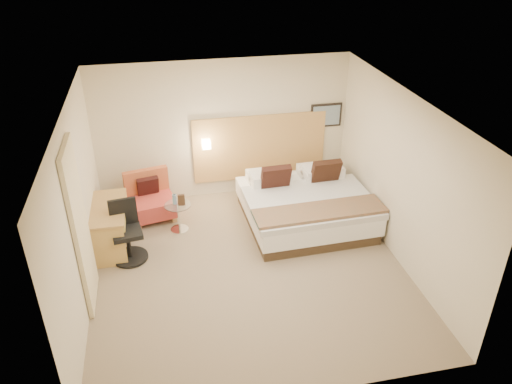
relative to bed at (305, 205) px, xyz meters
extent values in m
cube|color=#7D6B54|center=(-1.25, -1.14, -0.36)|extent=(4.80, 5.00, 0.02)
cube|color=white|center=(-1.25, -1.14, 2.36)|extent=(4.80, 5.00, 0.02)
cube|color=beige|center=(-1.25, 1.37, 1.00)|extent=(4.80, 0.02, 2.70)
cube|color=beige|center=(-1.25, -3.65, 1.00)|extent=(4.80, 0.02, 2.70)
cube|color=beige|center=(-3.66, -1.14, 1.00)|extent=(0.02, 5.00, 2.70)
cube|color=beige|center=(1.16, -1.14, 1.00)|extent=(0.02, 5.00, 2.70)
cube|color=tan|center=(-0.55, 1.33, 0.60)|extent=(2.60, 0.04, 1.30)
cube|color=black|center=(0.77, 1.34, 1.15)|extent=(0.62, 0.03, 0.47)
cube|color=gray|center=(0.77, 1.32, 1.15)|extent=(0.54, 0.01, 0.39)
cylinder|color=silver|center=(-1.60, 1.28, 0.80)|extent=(0.02, 0.12, 0.02)
cube|color=#F9E8C2|center=(-1.60, 1.22, 0.80)|extent=(0.15, 0.15, 0.15)
cube|color=beige|center=(-3.61, -1.39, 0.87)|extent=(0.06, 0.90, 2.42)
cylinder|color=#85B8CD|center=(-2.31, 0.21, 0.26)|extent=(0.06, 0.06, 0.19)
cylinder|color=#89ADD5|center=(-2.29, 0.21, 0.26)|extent=(0.06, 0.06, 0.19)
cube|color=#3B2618|center=(-2.18, 0.15, 0.27)|extent=(0.12, 0.05, 0.20)
cube|color=#3E2E1F|center=(0.00, 0.00, -0.25)|extent=(2.12, 2.12, 0.19)
cube|color=white|center=(0.00, 0.00, 0.00)|extent=(2.19, 2.19, 0.32)
cube|color=silver|center=(0.01, -0.30, 0.21)|extent=(2.23, 1.60, 0.11)
cube|color=white|center=(-0.54, 0.76, 0.26)|extent=(0.75, 0.43, 0.19)
cube|color=white|center=(0.48, 0.79, 0.26)|extent=(0.75, 0.43, 0.19)
cube|color=white|center=(-0.52, 0.48, 0.36)|extent=(0.75, 0.43, 0.19)
cube|color=white|center=(0.49, 0.52, 0.36)|extent=(0.75, 0.43, 0.19)
cube|color=black|center=(-0.49, 0.27, 0.45)|extent=(0.54, 0.30, 0.54)
cube|color=black|center=(0.46, 0.31, 0.45)|extent=(0.54, 0.30, 0.54)
cube|color=#CC6029|center=(0.03, -0.72, 0.29)|extent=(2.24, 0.66, 0.05)
cube|color=tan|center=(-2.96, 0.33, -0.29)|extent=(0.10, 0.10, 0.10)
cube|color=tan|center=(-2.33, 0.47, -0.29)|extent=(0.10, 0.10, 0.10)
cube|color=tan|center=(-3.08, 0.89, -0.29)|extent=(0.10, 0.10, 0.10)
cube|color=#9E6F4A|center=(-2.45, 1.03, -0.29)|extent=(0.10, 0.10, 0.10)
cube|color=#B0362F|center=(-2.71, 0.68, -0.09)|extent=(0.94, 0.87, 0.30)
cube|color=#BA5732|center=(-2.77, 0.97, 0.28)|extent=(0.82, 0.29, 0.46)
cube|color=black|center=(-2.74, 0.86, 0.21)|extent=(0.42, 0.27, 0.40)
cylinder|color=silver|center=(-2.25, 0.17, -0.34)|extent=(0.32, 0.32, 0.02)
cylinder|color=silver|center=(-2.25, 0.17, -0.09)|extent=(0.04, 0.04, 0.48)
cylinder|color=white|center=(-2.25, 0.17, 0.17)|extent=(0.47, 0.47, 0.01)
cube|color=#A97E42|center=(-3.39, -0.10, 0.40)|extent=(0.57, 1.23, 0.04)
cube|color=tan|center=(-3.39, -0.68, 0.02)|extent=(0.51, 0.04, 0.72)
cube|color=#B29646|center=(-3.38, 0.47, 0.02)|extent=(0.51, 0.04, 0.72)
cube|color=gold|center=(-3.34, -0.10, 0.32)|extent=(0.46, 1.15, 0.10)
cylinder|color=black|center=(-3.10, -0.53, -0.31)|extent=(0.64, 0.64, 0.04)
cylinder|color=black|center=(-3.10, -0.53, -0.07)|extent=(0.07, 0.07, 0.44)
cube|color=black|center=(-3.10, -0.53, 0.17)|extent=(0.52, 0.52, 0.08)
cube|color=black|center=(-3.13, -0.33, 0.44)|extent=(0.44, 0.12, 0.46)
camera|label=1|loc=(-2.43, -7.38, 4.58)|focal=35.00mm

